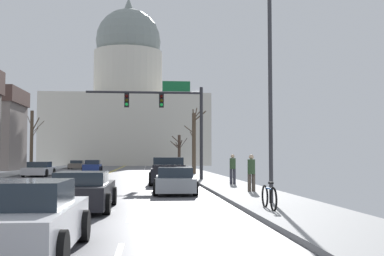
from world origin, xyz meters
The scene contains 17 objects.
ground centered at (0.00, 0.00, 0.02)m, with size 20.00×180.00×0.20m.
signal_gantry centered at (5.38, 15.63, 4.89)m, with size 7.91×0.41×6.70m.
street_lamp_right centered at (7.92, -0.92, 5.35)m, with size 2.35×0.24×8.90m.
capitol_building centered at (0.00, 76.17, 11.16)m, with size 29.90×18.63×32.52m.
pickup_truck_near_00 centered at (5.24, 12.69, 0.74)m, with size 2.41×5.40×1.64m.
sedan_near_01 centered at (5.23, 5.17, 0.57)m, with size 2.04×4.52×1.22m.
sedan_near_02 centered at (1.93, -1.28, 0.58)m, with size 1.94×4.60×1.24m.
sedan_near_03 centered at (1.86, -8.49, 0.60)m, with size 1.94×4.24×1.31m.
sedan_oncoming_00 centered at (-5.27, 25.16, 0.57)m, with size 2.19×4.45×1.23m.
sedan_oncoming_01 centered at (-2.04, 36.22, 0.59)m, with size 2.04×4.47×1.28m.
sedan_oncoming_02 centered at (-5.44, 48.15, 0.54)m, with size 2.08×4.72×1.14m.
bare_tree_00 centered at (7.92, 45.10, 2.40)m, with size 2.20×1.98×4.28m.
bare_tree_02 centered at (8.07, 25.91, 3.09)m, with size 1.89×2.46×6.01m.
bare_tree_03 centered at (-8.13, 34.59, 3.39)m, with size 1.93×1.35×6.32m.
pedestrian_00 centered at (8.76, 9.93, 1.08)m, with size 0.35×0.34×1.69m.
pedestrian_01 centered at (8.64, 4.33, 1.06)m, with size 0.35×0.34×1.66m.
bicycle_parked centered at (7.67, -2.74, 0.49)m, with size 0.12×1.77×0.85m.
Camera 1 is at (4.03, -17.25, 1.74)m, focal length 45.43 mm.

